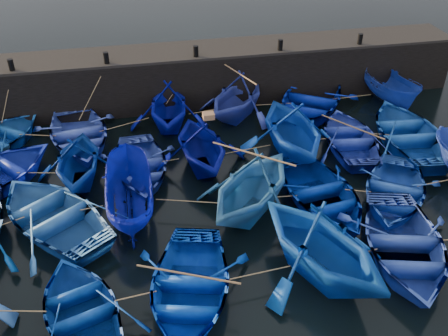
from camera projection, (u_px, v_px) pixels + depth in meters
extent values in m
plane|color=black|center=(243.00, 239.00, 16.48)|extent=(120.00, 120.00, 0.00)
cube|color=black|center=(194.00, 76.00, 24.29)|extent=(26.00, 2.50, 2.50)
cube|color=black|center=(193.00, 51.00, 23.55)|extent=(26.00, 2.50, 0.12)
cylinder|color=black|center=(11.00, 65.00, 21.32)|extent=(0.24, 0.24, 0.50)
cylinder|color=black|center=(106.00, 58.00, 21.98)|extent=(0.24, 0.24, 0.50)
cylinder|color=black|center=(196.00, 51.00, 22.65)|extent=(0.24, 0.24, 0.50)
cylinder|color=black|center=(280.00, 45.00, 23.31)|extent=(0.24, 0.24, 0.50)
cylinder|color=black|center=(360.00, 39.00, 23.98)|extent=(0.24, 0.24, 0.50)
imported|color=blue|center=(78.00, 134.00, 21.10)|extent=(4.45, 5.63, 1.05)
imported|color=#040C9B|center=(168.00, 105.00, 22.10)|extent=(4.02, 4.51, 2.15)
imported|color=#283695|center=(237.00, 96.00, 22.81)|extent=(5.53, 5.58, 2.23)
imported|color=#011686|center=(310.00, 101.00, 23.57)|extent=(6.52, 6.96, 1.17)
imported|color=navy|center=(389.00, 88.00, 24.20)|extent=(2.04, 4.42, 1.65)
imported|color=navy|center=(78.00, 160.00, 18.55)|extent=(3.64, 4.14, 2.06)
imported|color=#2D44A8|center=(139.00, 166.00, 19.22)|extent=(3.30, 4.52, 0.92)
imported|color=#000679|center=(201.00, 144.00, 19.32)|extent=(4.02, 4.54, 2.21)
imported|color=#0A3CB4|center=(293.00, 127.00, 20.07)|extent=(4.36, 5.01, 2.55)
imported|color=#2034A2|center=(350.00, 137.00, 21.00)|extent=(3.88, 4.98, 0.95)
imported|color=#13489D|center=(409.00, 132.00, 21.14)|extent=(4.43, 5.83, 1.14)
imported|color=#265EAE|center=(53.00, 214.00, 16.70)|extent=(6.09, 6.43, 1.08)
imported|color=#071088|center=(129.00, 196.00, 17.02)|extent=(1.73, 4.42, 1.70)
imported|color=#2664A0|center=(252.00, 185.00, 16.93)|extent=(6.07, 6.09, 2.43)
imported|color=#00258C|center=(321.00, 193.00, 17.69)|extent=(4.11, 5.30, 1.01)
imported|color=#1843AB|center=(394.00, 191.00, 17.88)|extent=(5.15, 5.52, 0.93)
imported|color=navy|center=(82.00, 309.00, 13.52)|extent=(4.06, 4.85, 0.86)
imported|color=#0334B8|center=(189.00, 288.00, 14.06)|extent=(4.51, 5.50, 1.00)
imported|color=#09419F|center=(322.00, 243.00, 14.43)|extent=(5.84, 6.17, 2.56)
imported|color=#2743A7|center=(404.00, 245.00, 15.45)|extent=(4.85, 5.88, 1.06)
cube|color=#8D5F3D|center=(209.00, 116.00, 18.69)|extent=(0.43, 0.38, 0.22)
cylinder|color=tan|center=(38.00, 135.00, 20.99)|extent=(1.52, 0.47, 0.04)
cylinder|color=tan|center=(125.00, 125.00, 21.74)|extent=(2.17, 0.84, 0.04)
cylinder|color=tan|center=(204.00, 111.00, 22.76)|extent=(1.40, 0.28, 0.04)
cylinder|color=tan|center=(274.00, 104.00, 23.36)|extent=(1.72, 0.18, 0.04)
cylinder|color=tan|center=(350.00, 97.00, 23.97)|extent=(2.25, 0.15, 0.04)
cylinder|color=tan|center=(36.00, 173.00, 18.68)|extent=(1.44, 0.35, 0.04)
cylinder|color=tan|center=(110.00, 167.00, 18.99)|extent=(0.41, 0.06, 0.04)
cylinder|color=tan|center=(171.00, 160.00, 19.40)|extent=(0.66, 0.11, 0.04)
cylinder|color=tan|center=(248.00, 149.00, 20.06)|extent=(1.98, 0.30, 0.04)
cylinder|color=tan|center=(321.00, 139.00, 20.72)|extent=(0.83, 0.09, 0.04)
cylinder|color=tan|center=(380.00, 134.00, 21.05)|extent=(0.73, 0.32, 0.04)
cylinder|color=tan|center=(10.00, 222.00, 16.33)|extent=(0.90, 0.40, 0.04)
cylinder|color=tan|center=(92.00, 208.00, 16.95)|extent=(0.77, 0.12, 0.04)
cylinder|color=tan|center=(191.00, 201.00, 17.25)|extent=(2.36, 0.75, 0.04)
cylinder|color=tan|center=(287.00, 196.00, 17.48)|extent=(0.74, 0.10, 0.04)
cylinder|color=tan|center=(358.00, 191.00, 17.75)|extent=(0.86, 0.37, 0.04)
cylinder|color=tan|center=(434.00, 183.00, 18.16)|extent=(1.40, 0.17, 0.04)
cylinder|color=tan|center=(11.00, 311.00, 13.32)|extent=(1.87, 0.45, 0.04)
cylinder|color=tan|center=(136.00, 296.00, 13.74)|extent=(1.15, 0.15, 0.04)
cylinder|color=tan|center=(256.00, 274.00, 14.44)|extent=(2.16, 0.22, 0.04)
cylinder|color=tan|center=(363.00, 253.00, 15.14)|extent=(1.04, 0.19, 0.04)
cylinder|color=tan|center=(7.00, 97.00, 21.62)|extent=(0.86, 0.72, 2.09)
cylinder|color=tan|center=(93.00, 92.00, 22.05)|extent=(1.54, 1.16, 2.09)
cylinder|color=tan|center=(181.00, 81.00, 23.04)|extent=(1.58, 0.34, 2.09)
cylinder|color=tan|center=(214.00, 77.00, 23.40)|extent=(1.68, 0.09, 2.09)
cylinder|color=tan|center=(291.00, 71.00, 23.97)|extent=(1.20, 0.24, 2.09)
cylinder|color=tan|center=(369.00, 64.00, 24.68)|extent=(1.25, 0.13, 2.09)
cylinder|color=#99724C|center=(238.00, 73.00, 22.17)|extent=(1.08, 2.84, 0.06)
cylinder|color=#99724C|center=(352.00, 127.00, 20.72)|extent=(1.77, 2.49, 0.06)
cylinder|color=#99724C|center=(253.00, 154.00, 16.23)|extent=(2.34, 1.97, 0.06)
cylinder|color=#99724C|center=(188.00, 274.00, 13.77)|extent=(2.74, 1.32, 0.06)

